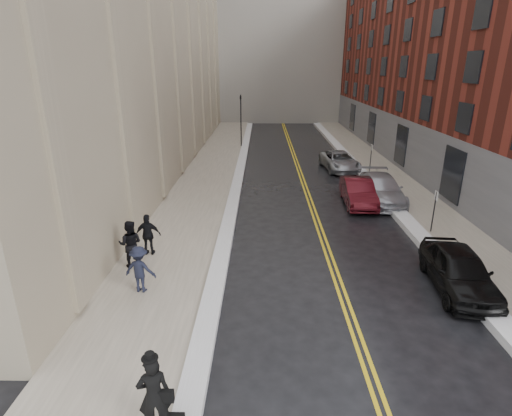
{
  "coord_description": "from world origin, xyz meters",
  "views": [
    {
      "loc": [
        -0.47,
        -10.32,
        7.89
      ],
      "look_at": [
        -0.74,
        7.24,
        1.6
      ],
      "focal_mm": 28.0,
      "sensor_mm": 36.0,
      "label": 1
    }
  ],
  "objects_px": {
    "pedestrian_a": "(130,244)",
    "pedestrian_b": "(140,269)",
    "pedestrian_main": "(154,395)",
    "pedestrian_c": "(148,235)",
    "car_silver_far": "(340,161)",
    "car_maroon": "(358,192)",
    "car_silver_near": "(381,189)",
    "car_black": "(459,270)"
  },
  "relations": [
    {
      "from": "car_black",
      "to": "pedestrian_main",
      "type": "bearing_deg",
      "value": -141.36
    },
    {
      "from": "car_silver_near",
      "to": "pedestrian_main",
      "type": "relative_size",
      "value": 2.81
    },
    {
      "from": "pedestrian_main",
      "to": "pedestrian_a",
      "type": "relative_size",
      "value": 0.99
    },
    {
      "from": "pedestrian_a",
      "to": "pedestrian_c",
      "type": "distance_m",
      "value": 1.19
    },
    {
      "from": "car_silver_near",
      "to": "car_silver_far",
      "type": "height_order",
      "value": "car_silver_near"
    },
    {
      "from": "pedestrian_main",
      "to": "car_black",
      "type": "bearing_deg",
      "value": -163.15
    },
    {
      "from": "pedestrian_b",
      "to": "car_maroon",
      "type": "bearing_deg",
      "value": -126.36
    },
    {
      "from": "car_silver_far",
      "to": "car_maroon",
      "type": "bearing_deg",
      "value": -98.56
    },
    {
      "from": "car_black",
      "to": "pedestrian_main",
      "type": "relative_size",
      "value": 2.37
    },
    {
      "from": "car_silver_near",
      "to": "pedestrian_b",
      "type": "height_order",
      "value": "pedestrian_b"
    },
    {
      "from": "car_black",
      "to": "pedestrian_b",
      "type": "bearing_deg",
      "value": -172.33
    },
    {
      "from": "car_black",
      "to": "car_silver_far",
      "type": "distance_m",
      "value": 18.14
    },
    {
      "from": "car_silver_near",
      "to": "pedestrian_main",
      "type": "bearing_deg",
      "value": -117.52
    },
    {
      "from": "car_maroon",
      "to": "pedestrian_b",
      "type": "height_order",
      "value": "pedestrian_b"
    },
    {
      "from": "car_maroon",
      "to": "pedestrian_main",
      "type": "xyz_separation_m",
      "value": [
        -8.08,
        -16.03,
        0.36
      ]
    },
    {
      "from": "car_maroon",
      "to": "car_silver_near",
      "type": "distance_m",
      "value": 1.62
    },
    {
      "from": "car_black",
      "to": "pedestrian_main",
      "type": "xyz_separation_m",
      "value": [
        -9.6,
        -6.39,
        0.34
      ]
    },
    {
      "from": "car_silver_far",
      "to": "pedestrian_c",
      "type": "distance_m",
      "value": 19.16
    },
    {
      "from": "car_black",
      "to": "car_silver_near",
      "type": "distance_m",
      "value": 10.21
    },
    {
      "from": "pedestrian_a",
      "to": "pedestrian_main",
      "type": "bearing_deg",
      "value": 107.64
    },
    {
      "from": "car_silver_far",
      "to": "pedestrian_main",
      "type": "distance_m",
      "value": 25.94
    },
    {
      "from": "car_silver_far",
      "to": "pedestrian_c",
      "type": "xyz_separation_m",
      "value": [
        -11.04,
        -15.66,
        0.35
      ]
    },
    {
      "from": "pedestrian_b",
      "to": "car_silver_far",
      "type": "bearing_deg",
      "value": -111.06
    },
    {
      "from": "car_maroon",
      "to": "pedestrian_b",
      "type": "bearing_deg",
      "value": -132.39
    },
    {
      "from": "pedestrian_b",
      "to": "pedestrian_c",
      "type": "xyz_separation_m",
      "value": [
        -0.5,
        2.99,
        0.04
      ]
    },
    {
      "from": "car_silver_near",
      "to": "car_maroon",
      "type": "bearing_deg",
      "value": -156.76
    },
    {
      "from": "car_black",
      "to": "pedestrian_a",
      "type": "distance_m",
      "value": 12.61
    },
    {
      "from": "pedestrian_c",
      "to": "pedestrian_main",
      "type": "bearing_deg",
      "value": 105.05
    },
    {
      "from": "pedestrian_a",
      "to": "car_maroon",
      "type": "bearing_deg",
      "value": -146.11
    },
    {
      "from": "car_black",
      "to": "car_maroon",
      "type": "bearing_deg",
      "value": 103.98
    },
    {
      "from": "car_maroon",
      "to": "car_silver_near",
      "type": "relative_size",
      "value": 0.85
    },
    {
      "from": "car_black",
      "to": "car_maroon",
      "type": "distance_m",
      "value": 9.76
    },
    {
      "from": "pedestrian_a",
      "to": "pedestrian_c",
      "type": "relative_size",
      "value": 1.08
    },
    {
      "from": "pedestrian_b",
      "to": "pedestrian_c",
      "type": "relative_size",
      "value": 0.96
    },
    {
      "from": "car_black",
      "to": "car_silver_near",
      "type": "xyz_separation_m",
      "value": [
        -0.01,
        10.21,
        0.01
      ]
    },
    {
      "from": "car_silver_near",
      "to": "car_silver_far",
      "type": "relative_size",
      "value": 1.07
    },
    {
      "from": "car_silver_far",
      "to": "pedestrian_a",
      "type": "bearing_deg",
      "value": -129.89
    },
    {
      "from": "car_silver_far",
      "to": "pedestrian_main",
      "type": "relative_size",
      "value": 2.64
    },
    {
      "from": "car_maroon",
      "to": "car_silver_far",
      "type": "bearing_deg",
      "value": 89.38
    },
    {
      "from": "pedestrian_a",
      "to": "pedestrian_b",
      "type": "bearing_deg",
      "value": 112.82
    },
    {
      "from": "pedestrian_main",
      "to": "car_maroon",
      "type": "bearing_deg",
      "value": -133.53
    },
    {
      "from": "pedestrian_main",
      "to": "pedestrian_c",
      "type": "height_order",
      "value": "pedestrian_main"
    }
  ]
}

